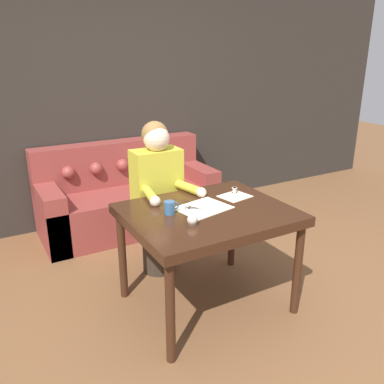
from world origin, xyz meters
The scene contains 11 objects.
ground_plane centered at (0.00, 0.00, 0.00)m, with size 16.00×16.00×0.00m, color brown.
wall_back centered at (0.00, 2.17, 1.30)m, with size 8.00×0.06×2.60m.
dining_table centered at (-0.03, 0.13, 0.69)m, with size 1.14×0.94×0.77m.
couch centered at (-0.02, 1.79, 0.33)m, with size 1.84×0.77×0.91m.
person centered at (-0.12, 0.76, 0.67)m, with size 0.47×0.57×1.31m.
pattern_paper_main centered at (-0.04, 0.18, 0.77)m, with size 0.41×0.36×0.00m.
pattern_paper_offcut centered at (0.30, 0.27, 0.77)m, with size 0.25×0.23×0.00m.
scissors centered at (-0.09, 0.20, 0.77)m, with size 0.20×0.19×0.01m.
mug centered at (-0.29, 0.20, 0.81)m, with size 0.11×0.08×0.09m.
thread_spool centered at (0.34, 0.33, 0.79)m, with size 0.04×0.04×0.05m.
pin_cushion centered at (-0.25, -0.04, 0.80)m, with size 0.07×0.07×0.07m.
Camera 1 is at (-1.43, -2.12, 1.84)m, focal length 38.00 mm.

